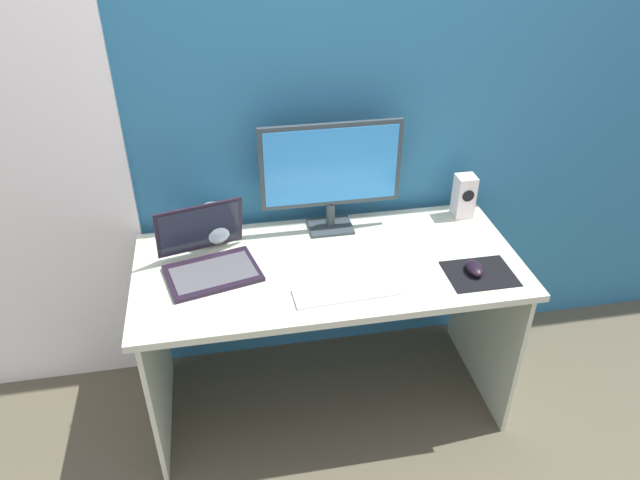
{
  "coord_description": "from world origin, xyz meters",
  "views": [
    {
      "loc": [
        -0.36,
        -1.82,
        2.06
      ],
      "look_at": [
        -0.04,
        -0.02,
        0.86
      ],
      "focal_mm": 33.54,
      "sensor_mm": 36.0,
      "label": 1
    }
  ],
  "objects_px": {
    "laptop": "(208,257)",
    "keyboard_external": "(348,292)",
    "monitor": "(331,171)",
    "speaker_right": "(464,196)",
    "fishbowl": "(214,223)",
    "mouse": "(475,268)"
  },
  "relations": [
    {
      "from": "speaker_right",
      "to": "laptop",
      "type": "relative_size",
      "value": 0.48
    },
    {
      "from": "laptop",
      "to": "keyboard_external",
      "type": "bearing_deg",
      "value": -26.69
    },
    {
      "from": "speaker_right",
      "to": "fishbowl",
      "type": "relative_size",
      "value": 1.09
    },
    {
      "from": "laptop",
      "to": "speaker_right",
      "type": "bearing_deg",
      "value": 10.41
    },
    {
      "from": "monitor",
      "to": "fishbowl",
      "type": "relative_size",
      "value": 3.28
    },
    {
      "from": "keyboard_external",
      "to": "speaker_right",
      "type": "bearing_deg",
      "value": 33.48
    },
    {
      "from": "monitor",
      "to": "laptop",
      "type": "height_order",
      "value": "monitor"
    },
    {
      "from": "speaker_right",
      "to": "fishbowl",
      "type": "height_order",
      "value": "speaker_right"
    },
    {
      "from": "mouse",
      "to": "monitor",
      "type": "bearing_deg",
      "value": 142.95
    },
    {
      "from": "monitor",
      "to": "speaker_right",
      "type": "xyz_separation_m",
      "value": [
        0.58,
        0.0,
        -0.17
      ]
    },
    {
      "from": "monitor",
      "to": "fishbowl",
      "type": "height_order",
      "value": "monitor"
    },
    {
      "from": "monitor",
      "to": "mouse",
      "type": "relative_size",
      "value": 5.63
    },
    {
      "from": "speaker_right",
      "to": "laptop",
      "type": "height_order",
      "value": "laptop"
    },
    {
      "from": "monitor",
      "to": "fishbowl",
      "type": "bearing_deg",
      "value": -178.82
    },
    {
      "from": "laptop",
      "to": "mouse",
      "type": "height_order",
      "value": "laptop"
    },
    {
      "from": "laptop",
      "to": "mouse",
      "type": "xyz_separation_m",
      "value": [
        0.97,
        -0.21,
        -0.03
      ]
    },
    {
      "from": "monitor",
      "to": "speaker_right",
      "type": "distance_m",
      "value": 0.6
    },
    {
      "from": "monitor",
      "to": "speaker_right",
      "type": "height_order",
      "value": "monitor"
    },
    {
      "from": "laptop",
      "to": "keyboard_external",
      "type": "height_order",
      "value": "laptop"
    },
    {
      "from": "speaker_right",
      "to": "mouse",
      "type": "xyz_separation_m",
      "value": [
        -0.11,
        -0.41,
        -0.07
      ]
    },
    {
      "from": "laptop",
      "to": "fishbowl",
      "type": "relative_size",
      "value": 2.28
    },
    {
      "from": "speaker_right",
      "to": "laptop",
      "type": "xyz_separation_m",
      "value": [
        -1.08,
        -0.2,
        -0.05
      ]
    }
  ]
}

